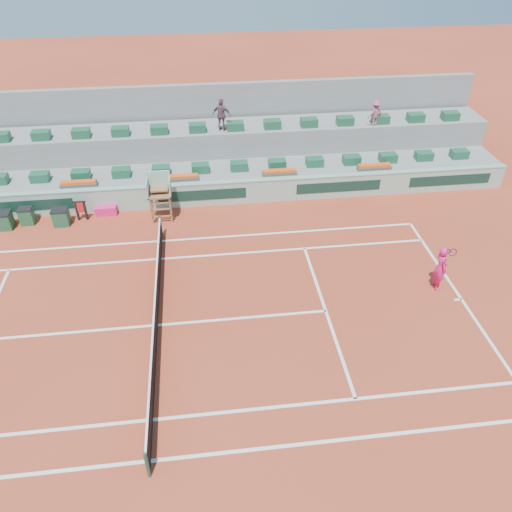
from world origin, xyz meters
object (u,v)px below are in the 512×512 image
(umpire_chair, at_px, (159,190))
(drink_cooler_a, at_px, (61,217))
(player_bag, at_px, (106,210))
(tennis_player, at_px, (440,268))

(umpire_chair, xyz_separation_m, drink_cooler_a, (-4.77, -0.01, -1.12))
(player_bag, xyz_separation_m, drink_cooler_a, (-2.00, -0.66, 0.19))
(drink_cooler_a, bearing_deg, umpire_chair, 0.16)
(player_bag, relative_size, tennis_player, 0.45)
(player_bag, distance_m, tennis_player, 15.74)
(umpire_chair, relative_size, drink_cooler_a, 2.86)
(umpire_chair, bearing_deg, tennis_player, -30.70)
(player_bag, xyz_separation_m, umpire_chair, (2.77, -0.65, 1.31))
(player_bag, height_order, tennis_player, tennis_player)
(drink_cooler_a, xyz_separation_m, tennis_player, (15.93, -6.61, 0.57))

